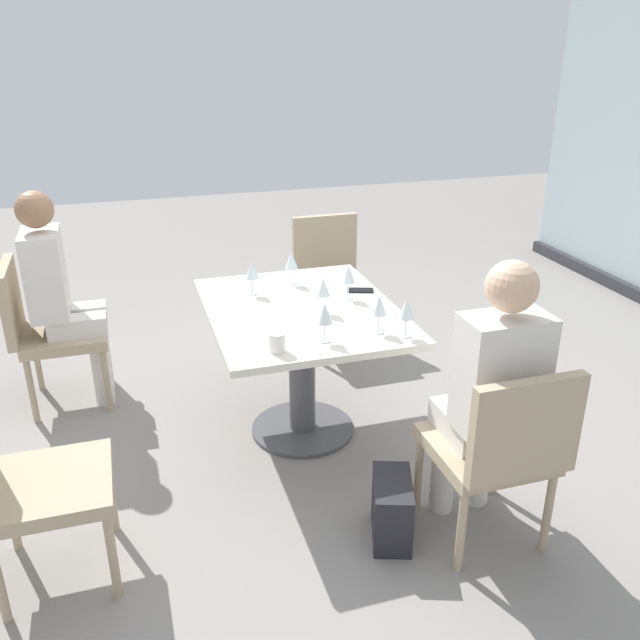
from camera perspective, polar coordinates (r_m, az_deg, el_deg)
name	(u,v)px	position (r m, az deg, el deg)	size (l,w,h in m)	color
ground_plane	(303,430)	(3.76, -1.48, -9.32)	(12.00, 12.00, 0.00)	gray
dining_table_main	(302,341)	(3.50, -1.57, -1.78)	(1.17, 0.94, 0.73)	silver
chair_far_right	(500,446)	(2.83, 15.03, -10.26)	(0.50, 0.46, 0.87)	tan
chair_front_left	(45,325)	(4.11, -22.34, -0.42)	(0.46, 0.50, 0.87)	tan
chair_front_right	(19,474)	(2.82, -24.20, -11.86)	(0.46, 0.50, 0.87)	tan
chair_far_left	(331,274)	(4.63, 0.96, 3.96)	(0.50, 0.46, 0.87)	tan
person_far_right	(491,388)	(2.81, 14.31, -5.65)	(0.39, 0.34, 1.26)	silver
person_front_left	(60,290)	(4.03, -21.24, 2.42)	(0.34, 0.39, 1.26)	silver
wine_glass_0	(325,314)	(3.00, 0.41, 0.48)	(0.07, 0.07, 0.18)	silver
wine_glass_1	(406,310)	(3.08, 7.35, 0.88)	(0.07, 0.07, 0.18)	silver
wine_glass_2	(379,306)	(3.11, 5.05, 1.19)	(0.07, 0.07, 0.18)	silver
wine_glass_3	(252,271)	(3.58, -5.81, 4.17)	(0.07, 0.07, 0.18)	silver
wine_glass_4	(291,261)	(3.72, -2.44, 5.01)	(0.07, 0.07, 0.18)	silver
wine_glass_5	(348,275)	(3.50, 2.42, 3.85)	(0.07, 0.07, 0.18)	silver
wine_glass_6	(323,288)	(3.32, 0.26, 2.77)	(0.07, 0.07, 0.18)	silver
coffee_cup	(277,342)	(2.94, -3.66, -1.90)	(0.08, 0.08, 0.09)	white
cell_phone_on_table	(360,290)	(3.65, 3.42, 2.53)	(0.07, 0.14, 0.01)	black
handbag_0	(392,509)	(3.01, 6.12, -15.66)	(0.30, 0.16, 0.28)	#232328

